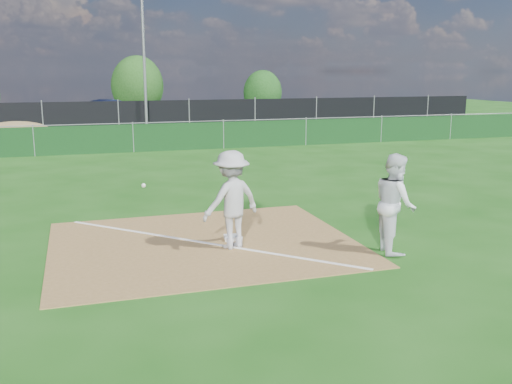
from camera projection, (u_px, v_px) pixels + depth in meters
ground at (148, 171)px, 19.93m from camera, size 90.00×90.00×0.00m
infield_dirt at (204, 243)px, 11.53m from camera, size 6.00×5.00×0.02m
foul_line at (204, 242)px, 11.53m from camera, size 5.01×5.01×0.01m
green_fence at (133, 138)px, 24.47m from camera, size 44.00×0.05×1.20m
dirt_mound at (16, 134)px, 26.26m from camera, size 3.38×2.60×1.17m
black_fence at (119, 117)px, 31.87m from camera, size 46.00×0.04×1.80m
parking_lot at (113, 125)px, 36.72m from camera, size 46.00×9.00×0.01m
light_pole at (144, 61)px, 31.39m from camera, size 0.16×0.16×8.00m
first_base at (233, 238)px, 11.77m from camera, size 0.39×0.39×0.07m
play_at_first at (231, 200)px, 11.06m from camera, size 2.41×1.09×1.92m
runner at (395, 203)px, 10.85m from camera, size 0.92×1.07×1.92m
car_left at (30, 118)px, 34.27m from camera, size 4.12×2.28×1.33m
car_mid at (115, 112)px, 36.83m from camera, size 5.27×3.31×1.64m
car_right at (199, 114)px, 38.15m from camera, size 4.21×1.98×1.19m
tree_mid at (137, 86)px, 42.65m from camera, size 3.87×3.87×4.59m
tree_right at (263, 92)px, 44.16m from camera, size 2.97×2.97×3.53m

